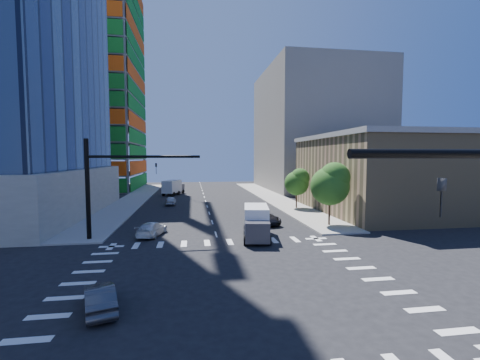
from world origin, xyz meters
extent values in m
plane|color=black|center=(0.00, 0.00, 0.00)|extent=(160.00, 160.00, 0.00)
cube|color=silver|center=(0.00, 0.00, 0.01)|extent=(20.00, 20.00, 0.01)
cube|color=gray|center=(12.50, 40.00, 0.07)|extent=(5.00, 60.00, 0.15)
cube|color=gray|center=(-12.50, 40.00, 0.07)|extent=(5.00, 60.00, 0.15)
cube|color=#167C23|center=(-14.90, 62.00, 24.50)|extent=(0.12, 24.00, 49.00)
cube|color=#EC4F0D|center=(-27.50, 49.40, 24.50)|extent=(24.00, 0.12, 49.00)
cube|color=#917C54|center=(25.00, 22.00, 5.00)|extent=(20.00, 22.00, 10.00)
cube|color=slate|center=(25.00, 22.00, 10.30)|extent=(20.50, 22.50, 0.60)
cube|color=slate|center=(27.00, 55.00, 14.00)|extent=(24.00, 30.00, 28.00)
imported|color=black|center=(4.00, -11.50, 6.45)|extent=(0.16, 0.20, 1.00)
cylinder|color=black|center=(-11.50, 11.50, 4.65)|extent=(0.40, 0.40, 9.00)
cylinder|color=black|center=(-6.50, 11.50, 7.55)|extent=(10.00, 0.24, 0.24)
imported|color=black|center=(-5.50, 11.50, 6.45)|extent=(0.16, 0.20, 1.00)
cylinder|color=#382316|center=(12.50, 14.00, 1.29)|extent=(0.20, 0.20, 2.27)
sphere|color=#184612|center=(12.50, 14.00, 4.38)|extent=(4.16, 4.16, 4.16)
sphere|color=#366822|center=(12.90, 13.70, 5.35)|extent=(3.25, 3.25, 3.25)
cylinder|color=#382316|center=(12.80, 26.00, 1.11)|extent=(0.20, 0.20, 1.92)
sphere|color=#184612|center=(12.80, 26.00, 3.72)|extent=(3.52, 3.52, 3.52)
sphere|color=#366822|center=(13.20, 25.70, 4.55)|extent=(2.75, 2.75, 2.75)
imported|color=black|center=(5.73, 16.18, 0.72)|extent=(3.38, 5.57, 1.45)
imported|color=white|center=(-6.10, 12.45, 0.65)|extent=(2.87, 4.80, 1.30)
imported|color=#B4B7BD|center=(-5.60, 32.60, 0.66)|extent=(1.64, 3.92, 1.33)
imported|color=#424247|center=(-6.76, -2.70, 0.64)|extent=(2.50, 4.08, 1.27)
cube|color=silver|center=(3.56, 9.75, 1.72)|extent=(2.88, 4.82, 2.36)
cube|color=#3C3B42|center=(3.56, 9.75, 1.13)|extent=(2.32, 1.95, 1.72)
cube|color=silver|center=(-5.90, 46.66, 1.76)|extent=(3.77, 5.12, 2.40)
cube|color=#3C3B42|center=(-5.90, 46.66, 1.16)|extent=(2.59, 2.33, 1.76)
camera|label=1|loc=(-2.23, -18.73, 7.46)|focal=24.00mm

